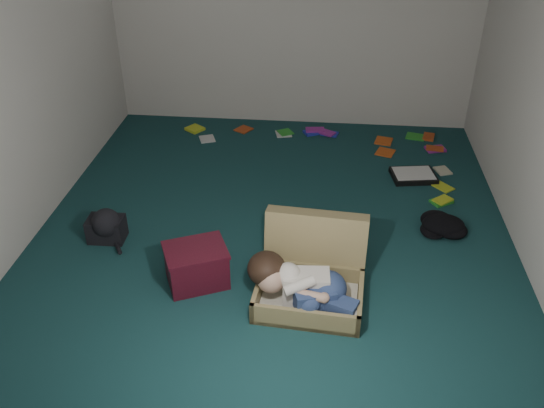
# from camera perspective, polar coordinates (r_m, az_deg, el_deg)

# --- Properties ---
(floor) EXTENTS (4.50, 4.50, 0.00)m
(floor) POSITION_cam_1_polar(r_m,az_deg,el_deg) (4.94, 0.17, -2.50)
(floor) COLOR #153A3D
(floor) RESTS_ON ground
(wall_back) EXTENTS (4.50, 0.00, 4.50)m
(wall_back) POSITION_cam_1_polar(r_m,az_deg,el_deg) (6.48, 2.20, 18.75)
(wall_back) COLOR silver
(wall_back) RESTS_ON ground
(wall_front) EXTENTS (4.50, 0.00, 4.50)m
(wall_front) POSITION_cam_1_polar(r_m,az_deg,el_deg) (2.38, -5.02, -7.69)
(wall_front) COLOR silver
(wall_front) RESTS_ON ground
(wall_left) EXTENTS (0.00, 4.50, 4.50)m
(wall_left) POSITION_cam_1_polar(r_m,az_deg,el_deg) (4.93, -24.14, 11.55)
(wall_left) COLOR silver
(wall_left) RESTS_ON ground
(suitcase) EXTENTS (0.81, 0.79, 0.55)m
(suitcase) POSITION_cam_1_polar(r_m,az_deg,el_deg) (4.21, 3.97, -6.88)
(suitcase) COLOR #968553
(suitcase) RESTS_ON floor
(person) EXTENTS (0.81, 0.44, 0.34)m
(person) POSITION_cam_1_polar(r_m,az_deg,el_deg) (4.05, 2.93, -7.99)
(person) COLOR white
(person) RESTS_ON suitcase
(maroon_bin) EXTENTS (0.55, 0.50, 0.31)m
(maroon_bin) POSITION_cam_1_polar(r_m,az_deg,el_deg) (4.33, -7.49, -6.06)
(maroon_bin) COLOR #440D1A
(maroon_bin) RESTS_ON floor
(backpack) EXTENTS (0.37, 0.30, 0.22)m
(backpack) POSITION_cam_1_polar(r_m,az_deg,el_deg) (4.96, -16.09, -2.31)
(backpack) COLOR black
(backpack) RESTS_ON floor
(clothing_pile) EXTENTS (0.45, 0.38, 0.13)m
(clothing_pile) POSITION_cam_1_polar(r_m,az_deg,el_deg) (5.08, 16.19, -1.98)
(clothing_pile) COLOR black
(clothing_pile) RESTS_ON floor
(paper_tray) EXTENTS (0.46, 0.38, 0.06)m
(paper_tray) POSITION_cam_1_polar(r_m,az_deg,el_deg) (5.85, 13.83, 2.77)
(paper_tray) COLOR black
(paper_tray) RESTS_ON floor
(book_scatter) EXTENTS (2.90, 1.61, 0.02)m
(book_scatter) POSITION_cam_1_polar(r_m,az_deg,el_deg) (6.33, 7.70, 5.67)
(book_scatter) COLOR #C1D225
(book_scatter) RESTS_ON floor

